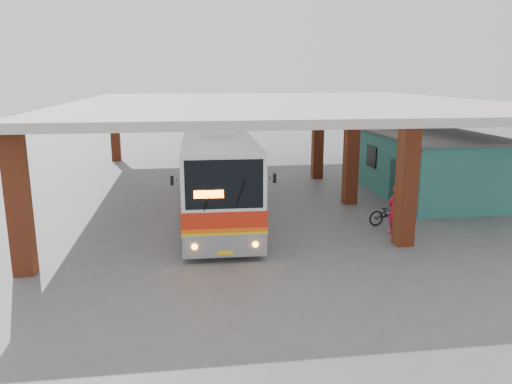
{
  "coord_description": "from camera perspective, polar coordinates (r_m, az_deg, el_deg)",
  "views": [
    {
      "loc": [
        -4.53,
        -19.06,
        5.88
      ],
      "look_at": [
        -1.87,
        0.0,
        1.39
      ],
      "focal_mm": 35.0,
      "sensor_mm": 36.0,
      "label": 1
    }
  ],
  "objects": [
    {
      "name": "ground",
      "position": [
        20.45,
        5.21,
        -3.63
      ],
      "size": [
        90.0,
        90.0,
        0.0
      ],
      "primitive_type": "plane",
      "color": "#515154",
      "rests_on": "ground"
    },
    {
      "name": "coach_bus",
      "position": [
        21.86,
        -4.52,
        2.56
      ],
      "size": [
        3.03,
        13.08,
        3.79
      ],
      "rotation": [
        0.0,
        0.0,
        -0.02
      ],
      "color": "silver",
      "rests_on": "ground"
    },
    {
      "name": "shop_building",
      "position": [
        26.36,
        19.35,
        2.96
      ],
      "size": [
        5.2,
        8.2,
        3.11
      ],
      "color": "#2B6D69",
      "rests_on": "ground"
    },
    {
      "name": "red_chair",
      "position": [
        29.47,
        11.24,
        2.07
      ],
      "size": [
        0.45,
        0.45,
        0.77
      ],
      "rotation": [
        0.0,
        0.0,
        0.13
      ],
      "color": "red",
      "rests_on": "ground"
    },
    {
      "name": "canopy_roof",
      "position": [
        26.08,
        3.24,
        10.08
      ],
      "size": [
        21.0,
        23.0,
        0.3
      ],
      "primitive_type": "cube",
      "color": "#BCB5A9",
      "rests_on": "brick_columns"
    },
    {
      "name": "brick_columns",
      "position": [
        25.06,
        5.92,
        4.56
      ],
      "size": [
        20.1,
        21.6,
        4.35
      ],
      "color": "#943C20",
      "rests_on": "ground"
    },
    {
      "name": "motorcycle",
      "position": [
        20.86,
        15.0,
        -2.31
      ],
      "size": [
        1.94,
        0.99,
        0.97
      ],
      "primitive_type": "imported",
      "rotation": [
        0.0,
        0.0,
        1.77
      ],
      "color": "black",
      "rests_on": "ground"
    },
    {
      "name": "pedestrian",
      "position": [
        19.61,
        15.62,
        -1.93
      ],
      "size": [
        0.78,
        0.61,
        1.89
      ],
      "primitive_type": "imported",
      "rotation": [
        0.0,
        0.0,
        3.4
      ],
      "color": "red",
      "rests_on": "ground"
    }
  ]
}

